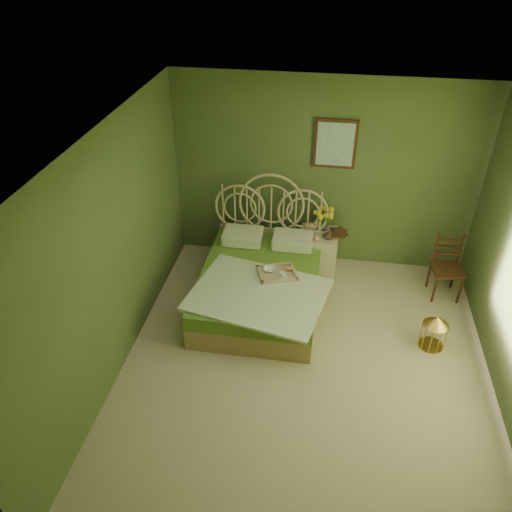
% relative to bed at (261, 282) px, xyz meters
% --- Properties ---
extents(floor, '(4.50, 4.50, 0.00)m').
position_rel_bed_xyz_m(floor, '(0.66, -1.14, -0.30)').
color(floor, beige).
rests_on(floor, ground).
extents(ceiling, '(4.50, 4.50, 0.00)m').
position_rel_bed_xyz_m(ceiling, '(0.66, -1.14, 2.30)').
color(ceiling, silver).
rests_on(ceiling, wall_back).
extents(wall_back, '(4.00, 0.00, 4.00)m').
position_rel_bed_xyz_m(wall_back, '(0.66, 1.11, 1.00)').
color(wall_back, '#576837').
rests_on(wall_back, floor).
extents(wall_left, '(0.00, 4.50, 4.50)m').
position_rel_bed_xyz_m(wall_left, '(-1.34, -1.14, 1.00)').
color(wall_left, '#576837').
rests_on(wall_left, floor).
extents(wall_art, '(0.54, 0.04, 0.64)m').
position_rel_bed_xyz_m(wall_art, '(0.77, 1.09, 1.45)').
color(wall_art, '#371E0F').
rests_on(wall_art, wall_back).
extents(bed, '(1.72, 2.17, 1.34)m').
position_rel_bed_xyz_m(bed, '(0.00, 0.00, 0.00)').
color(bed, tan).
rests_on(bed, floor).
extents(nightstand, '(0.51, 0.51, 0.99)m').
position_rel_bed_xyz_m(nightstand, '(0.68, 0.86, 0.06)').
color(nightstand, beige).
rests_on(nightstand, floor).
extents(chair, '(0.41, 0.41, 0.84)m').
position_rel_bed_xyz_m(chair, '(2.33, 0.57, 0.17)').
color(chair, '#371E0F').
rests_on(chair, floor).
extents(birdcage, '(0.29, 0.29, 0.44)m').
position_rel_bed_xyz_m(birdcage, '(2.08, -0.50, -0.08)').
color(birdcage, gold).
rests_on(birdcage, floor).
extents(book_lower, '(0.27, 0.30, 0.02)m').
position_rel_bed_xyz_m(book_lower, '(0.85, 0.86, 0.28)').
color(book_lower, '#381E0F').
rests_on(book_lower, nightstand).
extents(book_upper, '(0.22, 0.27, 0.02)m').
position_rel_bed_xyz_m(book_upper, '(0.85, 0.86, 0.30)').
color(book_upper, '#472819').
rests_on(book_upper, nightstand).
extents(cereal_bowl, '(0.16, 0.16, 0.04)m').
position_rel_bed_xyz_m(cereal_bowl, '(0.12, -0.04, 0.24)').
color(cereal_bowl, white).
rests_on(cereal_bowl, bed).
extents(coffee_cup, '(0.09, 0.09, 0.07)m').
position_rel_bed_xyz_m(coffee_cup, '(0.30, -0.15, 0.26)').
color(coffee_cup, white).
rests_on(coffee_cup, bed).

